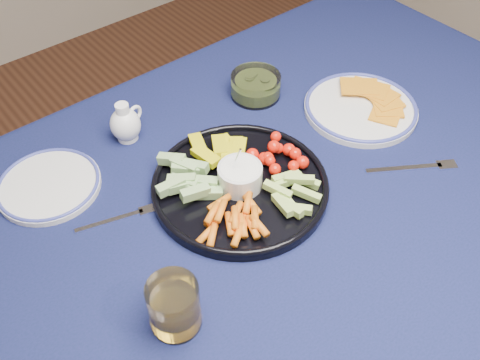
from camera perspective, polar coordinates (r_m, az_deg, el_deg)
dining_table at (r=1.03m, az=2.30°, el=-8.15°), size 1.67×1.07×0.75m
crudite_platter at (r=1.00m, az=-0.13°, el=-0.36°), size 0.33×0.33×0.11m
creamer_pitcher at (r=1.12m, az=-12.10°, el=5.89°), size 0.08×0.06×0.09m
pickle_bowl at (r=1.22m, az=1.68°, el=9.93°), size 0.11×0.11×0.05m
cheese_plate at (r=1.21m, az=12.77°, el=7.66°), size 0.25×0.25×0.03m
juice_tumbler at (r=0.82m, az=-7.00°, el=-13.40°), size 0.08×0.08×0.09m
fork_left at (r=0.99m, az=-12.36°, el=-3.88°), size 0.15×0.06×0.00m
fork_right at (r=1.11m, az=18.55°, el=1.29°), size 0.16×0.11×0.00m
side_plate_extra at (r=1.08m, az=-19.73°, el=-0.47°), size 0.19×0.19×0.02m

